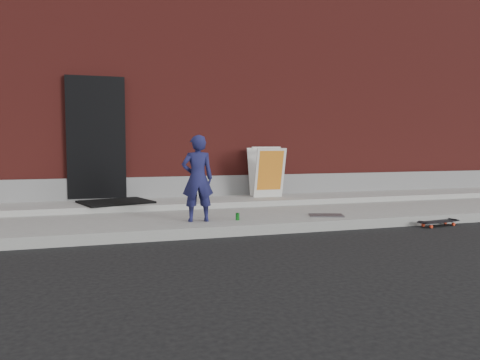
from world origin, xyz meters
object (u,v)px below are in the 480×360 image
object	(u,v)px
skateboard	(438,222)
pizza_sign	(267,172)
soda_can	(238,217)
child	(198,178)

from	to	relation	value
skateboard	pizza_sign	bearing A→B (deg)	126.02
pizza_sign	soda_can	size ratio (longest dim) A/B	9.11
skateboard	pizza_sign	distance (m)	3.30
child	skateboard	world-z (taller)	child
skateboard	pizza_sign	size ratio (longest dim) A/B	0.75
pizza_sign	soda_can	world-z (taller)	pizza_sign
child	soda_can	xyz separation A→B (m)	(0.59, -0.07, -0.58)
child	skateboard	bearing A→B (deg)	173.87
skateboard	pizza_sign	xyz separation A→B (m)	(-1.90, 2.61, 0.68)
skateboard	soda_can	world-z (taller)	soda_can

